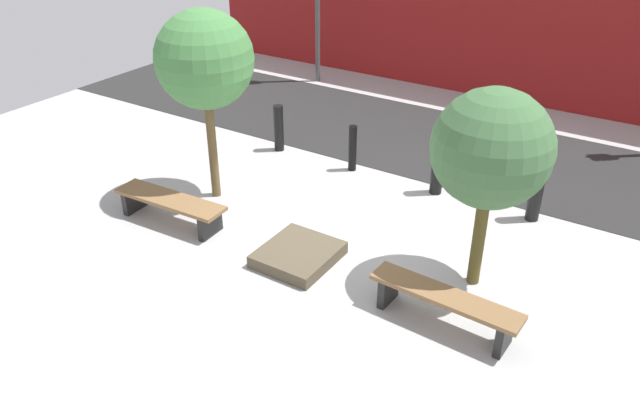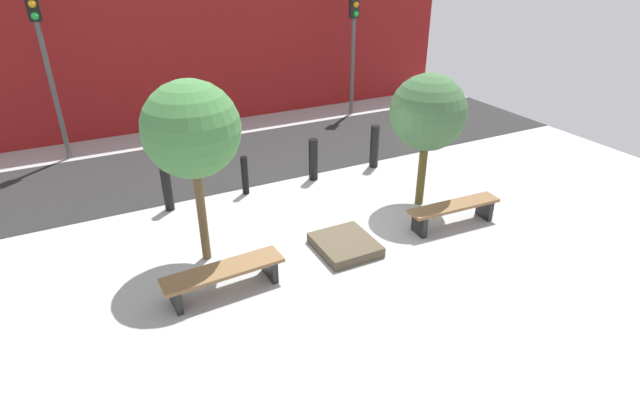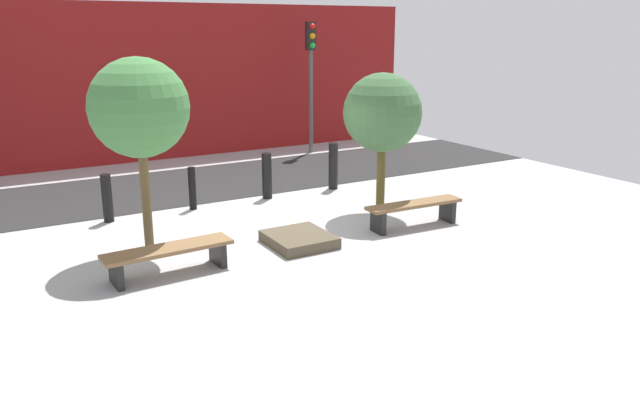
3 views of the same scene
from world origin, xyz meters
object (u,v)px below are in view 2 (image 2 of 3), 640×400
bollard_left (245,175)px  bollard_far_left (167,190)px  tree_behind_left_bench (191,130)px  bench_right (454,210)px  bollard_right (374,146)px  bench_left (224,274)px  tree_behind_right_bench (428,113)px  traffic_light_mid_west (354,31)px  planter_bed (345,245)px  traffic_light_west (42,46)px  bollard_center (313,160)px

bollard_left → bollard_far_left: bearing=180.0°
tree_behind_left_bench → bollard_left: bearing=55.1°
bench_right → bollard_right: size_ratio=1.83×
bollard_far_left → bollard_left: (1.68, 0.00, -0.03)m
bench_left → tree_behind_right_bench: (4.64, 1.08, 1.67)m
traffic_light_mid_west → planter_bed: bearing=-121.0°
bollard_left → traffic_light_west: (-3.40, 4.07, 2.40)m
tree_behind_right_bench → bollard_left: 4.11m
bench_right → traffic_light_mid_west: 7.84m
tree_behind_right_bench → tree_behind_left_bench: bearing=180.0°
traffic_light_mid_west → tree_behind_left_bench: bearing=-136.7°
bench_left → planter_bed: bench_left is taller
bench_right → tree_behind_right_bench: tree_behind_right_bench is taller
bench_left → bollard_right: 5.81m
bollard_far_left → bench_left: bearing=-86.5°
traffic_light_west → bollard_center: bearing=-38.7°
bench_right → bollard_far_left: bollard_far_left is taller
tree_behind_left_bench → bollard_right: tree_behind_left_bench is taller
traffic_light_west → planter_bed: bearing=-59.0°
traffic_light_west → bench_left: bearing=-75.2°
bollard_left → tree_behind_right_bench: bearing=-33.9°
bench_left → bollard_center: size_ratio=1.97×
tree_behind_right_bench → planter_bed: bearing=-159.3°
bollard_far_left → bench_right: bearing=-33.5°
planter_bed → bollard_center: bollard_center is taller
bench_right → planter_bed: (-2.32, 0.20, -0.25)m
tree_behind_right_bench → bollard_center: tree_behind_right_bench is taller
planter_bed → tree_behind_right_bench: size_ratio=0.40×
tree_behind_left_bench → bollard_center: tree_behind_left_bench is taller
traffic_light_west → bollard_far_left: bearing=-67.0°
planter_bed → traffic_light_west: 8.69m
bench_right → tree_behind_right_bench: 1.97m
bench_left → bench_right: (4.64, 0.00, 0.02)m
tree_behind_left_bench → traffic_light_mid_west: 9.02m
bollard_center → tree_behind_right_bench: bearing=-55.1°
bollard_far_left → bollard_right: bearing=0.0°
bollard_left → bollard_center: 1.68m
bollard_far_left → bollard_right: (5.04, 0.00, 0.07)m
tree_behind_left_bench → bollard_center: size_ratio=3.19×
bench_left → bollard_center: 4.50m
tree_behind_left_bench → bollard_right: bearing=23.7°
bench_left → traffic_light_mid_west: bearing=45.1°
bench_right → tree_behind_left_bench: 5.18m
tree_behind_left_bench → planter_bed: bearing=-20.7°
bollard_right → traffic_light_mid_west: traffic_light_mid_west is taller
bench_left → tree_behind_right_bench: size_ratio=0.70×
tree_behind_left_bench → traffic_light_mid_west: bearing=43.3°
bench_right → tree_behind_left_bench: (-4.64, 1.08, 2.03)m
bench_left → bollard_left: 3.53m
tree_behind_left_bench → traffic_light_mid_west: (6.56, 6.19, 0.21)m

